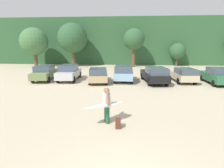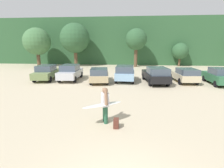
% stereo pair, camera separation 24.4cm
% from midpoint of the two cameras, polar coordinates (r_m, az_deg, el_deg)
% --- Properties ---
extents(hillside_ridge, '(108.00, 12.00, 8.77)m').
position_cam_midpoint_polar(hillside_ridge, '(39.49, 5.80, 13.50)').
color(hillside_ridge, '#2D5633').
rests_on(hillside_ridge, ground_plane).
extents(tree_right, '(4.67, 4.67, 6.65)m').
position_cam_midpoint_polar(tree_right, '(33.90, -22.96, 12.54)').
color(tree_right, brown).
rests_on(tree_right, ground_plane).
extents(tree_left, '(5.11, 5.11, 7.44)m').
position_cam_midpoint_polar(tree_left, '(32.18, -11.74, 14.33)').
color(tree_left, brown).
rests_on(tree_left, ground_plane).
extents(tree_center_left, '(3.60, 3.60, 6.46)m').
position_cam_midpoint_polar(tree_center_left, '(30.84, 8.09, 14.06)').
color(tree_center_left, brown).
rests_on(tree_center_left, ground_plane).
extents(tree_far_left, '(2.84, 2.84, 4.09)m').
position_cam_midpoint_polar(tree_far_left, '(33.71, 21.41, 9.89)').
color(tree_far_left, brown).
rests_on(tree_far_left, ground_plane).
extents(parked_car_olive_green, '(2.30, 4.89, 1.61)m').
position_cam_midpoint_polar(parked_car_olive_green, '(20.77, -20.10, 3.64)').
color(parked_car_olive_green, '#6B7F4C').
rests_on(parked_car_olive_green, ground_plane).
extents(parked_car_silver, '(2.04, 4.51, 1.69)m').
position_cam_midpoint_polar(parked_car_silver, '(19.77, -12.97, 3.79)').
color(parked_car_silver, silver).
rests_on(parked_car_silver, ground_plane).
extents(parked_car_tan, '(2.33, 4.26, 1.49)m').
position_cam_midpoint_polar(parked_car_tan, '(18.08, -3.74, 2.98)').
color(parked_car_tan, tan).
rests_on(parked_car_tan, ground_plane).
extents(parked_car_sky_blue, '(1.99, 4.00, 1.70)m').
position_cam_midpoint_polar(parked_car_sky_blue, '(18.56, 4.63, 3.59)').
color(parked_car_sky_blue, '#84ADD1').
rests_on(parked_car_sky_blue, ground_plane).
extents(parked_car_black, '(2.41, 4.98, 1.66)m').
position_cam_midpoint_polar(parked_car_black, '(18.21, 14.39, 2.95)').
color(parked_car_black, black).
rests_on(parked_car_black, ground_plane).
extents(parked_car_champagne, '(2.11, 4.09, 1.50)m').
position_cam_midpoint_polar(parked_car_champagne, '(19.47, 22.84, 2.77)').
color(parked_car_champagne, beige).
rests_on(parked_car_champagne, ground_plane).
extents(parked_car_forest_green, '(2.00, 4.10, 1.63)m').
position_cam_midpoint_polar(parked_car_forest_green, '(20.13, 31.92, 2.22)').
color(parked_car_forest_green, '#2D6642').
rests_on(parked_car_forest_green, ground_plane).
extents(person_adult, '(0.45, 0.80, 1.80)m').
position_cam_midpoint_polar(person_adult, '(8.72, -1.42, -6.19)').
color(person_adult, '#26593F').
rests_on(person_adult, ground_plane).
extents(surfboard_white, '(2.05, 1.66, 0.13)m').
position_cam_midpoint_polar(surfboard_white, '(8.61, -2.27, -6.75)').
color(surfboard_white, white).
extents(backpack_dropped, '(0.24, 0.34, 0.45)m').
position_cam_midpoint_polar(backpack_dropped, '(8.46, 2.19, -12.61)').
color(backpack_dropped, '#592D23').
rests_on(backpack_dropped, ground_plane).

